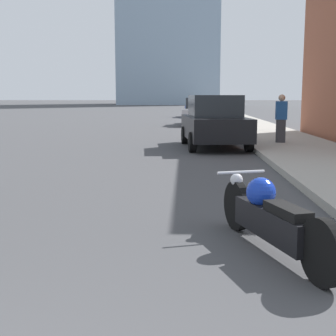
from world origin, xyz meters
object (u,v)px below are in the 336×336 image
object	(u,v)px
parked_car_black	(214,122)
parked_car_silver	(199,111)
parked_car_blue	(198,107)
pedestrian	(281,118)
motorcycle	(270,217)

from	to	relation	value
parked_car_black	parked_car_silver	distance (m)	12.48
parked_car_blue	parked_car_silver	bearing A→B (deg)	-96.68
parked_car_black	pedestrian	distance (m)	2.25
motorcycle	parked_car_black	distance (m)	10.50
motorcycle	pedestrian	size ratio (longest dim) A/B	1.50
parked_car_black	parked_car_blue	size ratio (longest dim) A/B	1.07
motorcycle	pedestrian	distance (m)	11.04
parked_car_black	parked_car_blue	world-z (taller)	parked_car_black
pedestrian	motorcycle	bearing A→B (deg)	-101.85
parked_car_silver	pedestrian	world-z (taller)	pedestrian
parked_car_blue	pedestrian	size ratio (longest dim) A/B	2.54
motorcycle	parked_car_black	world-z (taller)	parked_car_black
parked_car_silver	pedestrian	distance (m)	12.42
parked_car_silver	pedestrian	size ratio (longest dim) A/B	2.93
parked_car_black	parked_car_silver	world-z (taller)	parked_car_black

